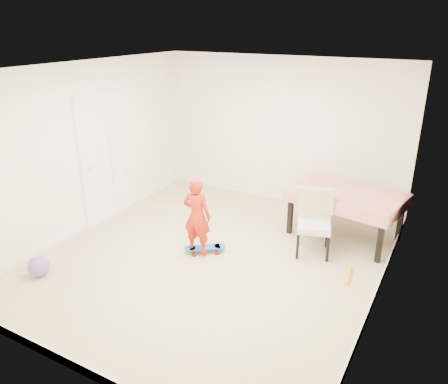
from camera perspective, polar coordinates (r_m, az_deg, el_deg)
The scene contains 17 objects.
ground at distance 6.28m, azimuth -1.70°, elevation -8.52°, with size 5.00×5.00×0.00m, color tan.
ceiling at distance 5.46m, azimuth -2.01°, elevation 15.61°, with size 4.50×5.00×0.04m, color white.
wall_back at distance 7.89m, azimuth 7.51°, elevation 7.83°, with size 4.50×0.04×2.60m, color white.
wall_front at distance 4.00m, azimuth -20.53°, elevation -7.41°, with size 4.50×0.04×2.60m, color white.
wall_left at distance 7.10m, azimuth -17.57°, elevation 5.47°, with size 0.04×5.00×2.60m, color white.
wall_right at distance 5.04m, azimuth 20.49°, elevation -1.34°, with size 0.04×5.00×2.60m, color white.
door at distance 7.37m, azimuth -15.63°, elevation 4.01°, with size 0.10×0.94×2.11m, color white.
baseboard_back at distance 8.27m, azimuth 7.12°, elevation -0.53°, with size 4.50×0.02×0.12m, color white.
baseboard_front at distance 4.69m, azimuth -18.54°, elevation -20.87°, with size 4.50×0.02×0.12m, color white.
baseboard_left at distance 7.52m, azimuth -16.58°, elevation -3.62°, with size 0.02×5.00×0.12m, color white.
baseboard_right at distance 5.61m, azimuth 18.93°, elevation -13.12°, with size 0.02×5.00×0.12m, color white.
dining_table at distance 6.93m, azimuth 15.49°, elevation -2.83°, with size 1.61×1.01×0.76m, color red, non-canonical shape.
dining_chair at distance 6.30m, azimuth 11.69°, elevation -4.07°, with size 0.51×0.59×0.93m, color silver, non-canonical shape.
skateboard at distance 6.38m, azimuth -2.50°, elevation -7.53°, with size 0.60×0.22×0.09m, color blue, non-canonical shape.
child at distance 6.12m, azimuth -3.55°, elevation -3.45°, with size 0.41×0.27×1.13m, color red.
balloon at distance 6.28m, azimuth -23.03°, elevation -8.92°, with size 0.28×0.28×0.28m, color #7F52C6.
foam_toy at distance 6.03m, azimuth 15.93°, elevation -10.47°, with size 0.06×0.06×0.40m, color gold.
Camera 1 is at (2.80, -4.66, 3.14)m, focal length 35.00 mm.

